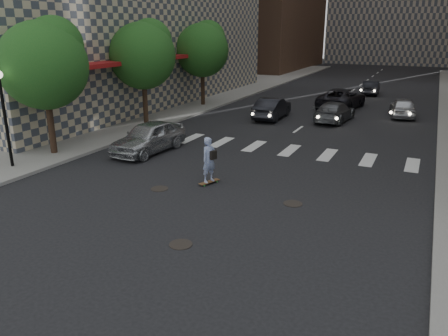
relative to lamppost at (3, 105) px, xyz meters
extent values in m
plane|color=black|center=(9.50, -0.50, -2.93)|extent=(160.00, 160.00, 0.00)
cube|color=gray|center=(-5.00, 19.50, -2.86)|extent=(13.00, 80.00, 0.15)
cube|color=black|center=(-1.70, 9.50, -0.93)|extent=(0.30, 14.00, 4.00)
cube|color=maroon|center=(-0.90, 9.50, 1.17)|extent=(1.60, 14.00, 0.25)
cylinder|color=black|center=(0.00, 0.00, -0.78)|extent=(0.14, 0.14, 4.00)
cylinder|color=#382619|center=(0.00, 2.50, -1.38)|extent=(0.32, 0.32, 2.80)
sphere|color=#1A501C|center=(0.00, 2.50, 1.52)|extent=(4.20, 4.20, 4.20)
sphere|color=#1A501C|center=(0.20, 3.10, 2.42)|extent=(2.80, 2.80, 2.80)
cylinder|color=#382619|center=(0.00, 10.50, -1.38)|extent=(0.32, 0.32, 2.80)
sphere|color=#1A501C|center=(0.00, 10.50, 1.52)|extent=(4.20, 4.20, 4.20)
sphere|color=#1A501C|center=(0.20, 11.10, 2.42)|extent=(2.80, 2.80, 2.80)
cylinder|color=#382619|center=(0.00, 18.50, -1.38)|extent=(0.32, 0.32, 2.80)
sphere|color=#1A501C|center=(0.00, 18.50, 1.52)|extent=(4.20, 4.20, 4.20)
sphere|color=#1A501C|center=(0.20, 19.10, 2.42)|extent=(2.80, 2.80, 2.80)
cylinder|color=black|center=(10.70, -3.00, -2.92)|extent=(0.70, 0.70, 0.02)
cylinder|color=black|center=(7.50, 0.70, -2.92)|extent=(0.70, 0.70, 0.02)
cylinder|color=black|center=(12.80, 1.50, -2.92)|extent=(0.70, 0.70, 0.02)
cube|color=brown|center=(9.04, 2.09, -2.84)|extent=(0.58, 1.02, 0.02)
cylinder|color=green|center=(8.83, 1.80, -2.90)|extent=(0.05, 0.07, 0.07)
cylinder|color=green|center=(8.99, 1.73, -2.90)|extent=(0.05, 0.07, 0.07)
cylinder|color=green|center=(9.08, 2.46, -2.90)|extent=(0.05, 0.07, 0.07)
cylinder|color=green|center=(9.25, 2.39, -2.90)|extent=(0.05, 0.07, 0.07)
imported|color=#9BB6E2|center=(9.04, 2.09, -1.89)|extent=(0.66, 0.80, 1.87)
cube|color=black|center=(9.24, 2.08, -1.66)|extent=(0.21, 0.33, 0.35)
imported|color=#ADB0B4|center=(4.00, 5.08, -2.14)|extent=(2.15, 4.78, 1.59)
imported|color=black|center=(6.83, 16.07, -2.19)|extent=(1.72, 4.54, 1.48)
imported|color=#585A60|center=(11.01, 17.02, -2.26)|extent=(2.29, 4.79, 1.34)
imported|color=black|center=(10.45, 22.35, -2.14)|extent=(3.29, 5.98, 1.58)
imported|color=#B7B9BF|center=(15.12, 20.69, -2.23)|extent=(2.21, 4.33, 1.41)
imported|color=black|center=(11.51, 31.23, -2.27)|extent=(1.65, 4.10, 1.33)
camera|label=1|loc=(16.89, -13.00, 3.25)|focal=35.00mm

